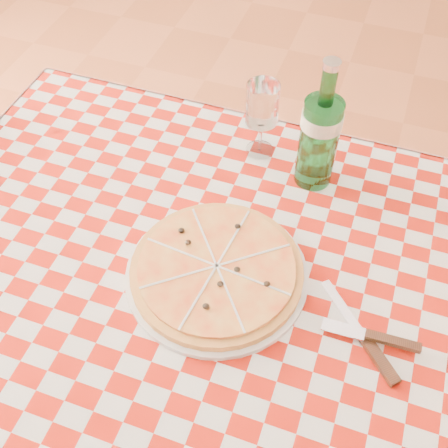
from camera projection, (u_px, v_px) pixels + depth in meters
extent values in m
plane|color=#AB5A37|center=(224.00, 417.00, 1.64)|extent=(6.00, 6.00, 0.00)
cube|color=brown|center=(223.00, 278.00, 1.08)|extent=(1.20, 0.80, 0.04)
cylinder|color=brown|center=(92.00, 209.00, 1.69)|extent=(0.06, 0.06, 0.71)
cube|color=#981309|center=(223.00, 271.00, 1.06)|extent=(1.30, 0.90, 0.01)
cylinder|color=brown|center=(442.00, 365.00, 1.49)|extent=(0.04, 0.04, 0.48)
cylinder|color=brown|center=(22.00, 246.00, 1.80)|extent=(0.03, 0.03, 0.39)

